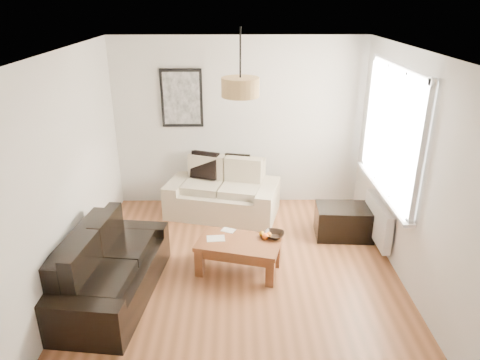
{
  "coord_description": "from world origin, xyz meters",
  "views": [
    {
      "loc": [
        -0.06,
        -4.34,
        3.12
      ],
      "look_at": [
        0.0,
        0.6,
        1.05
      ],
      "focal_mm": 33.08,
      "sensor_mm": 36.0,
      "label": 1
    }
  ],
  "objects_px": {
    "coffee_table": "(239,256)",
    "ottoman": "(344,222)",
    "sofa_leather": "(110,267)",
    "loveseat_cream": "(223,189)"
  },
  "relations": [
    {
      "from": "coffee_table",
      "to": "ottoman",
      "type": "xyz_separation_m",
      "value": [
        1.47,
        0.83,
        0.02
      ]
    },
    {
      "from": "sofa_leather",
      "to": "coffee_table",
      "type": "height_order",
      "value": "sofa_leather"
    },
    {
      "from": "loveseat_cream",
      "to": "ottoman",
      "type": "bearing_deg",
      "value": -8.75
    },
    {
      "from": "coffee_table",
      "to": "loveseat_cream",
      "type": "bearing_deg",
      "value": 98.41
    },
    {
      "from": "loveseat_cream",
      "to": "sofa_leather",
      "type": "xyz_separation_m",
      "value": [
        -1.18,
        -2.01,
        -0.03
      ]
    },
    {
      "from": "sofa_leather",
      "to": "ottoman",
      "type": "height_order",
      "value": "sofa_leather"
    },
    {
      "from": "coffee_table",
      "to": "ottoman",
      "type": "height_order",
      "value": "ottoman"
    },
    {
      "from": "coffee_table",
      "to": "sofa_leather",
      "type": "bearing_deg",
      "value": -161.59
    },
    {
      "from": "sofa_leather",
      "to": "ottoman",
      "type": "distance_m",
      "value": 3.16
    },
    {
      "from": "sofa_leather",
      "to": "ottoman",
      "type": "bearing_deg",
      "value": -58.74
    }
  ]
}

